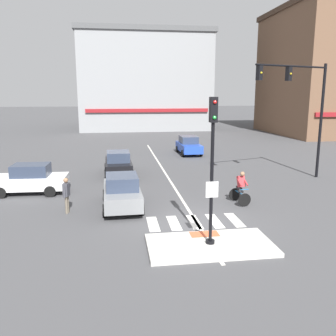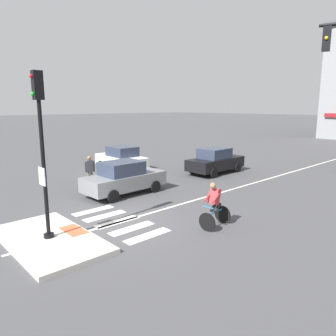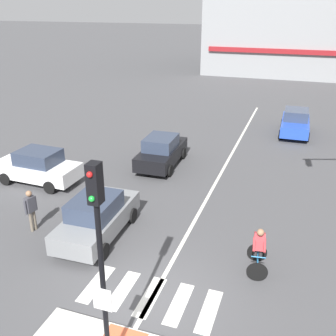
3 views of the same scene
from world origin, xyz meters
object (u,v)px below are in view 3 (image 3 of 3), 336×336
object	(u,v)px
car_grey_westbound_near	(97,217)
signal_pole	(100,256)
car_black_westbound_far	(162,151)
car_white_cross_left	(38,167)
car_blue_eastbound_distant	(295,122)
pedestrian_at_curb_left	(31,207)
cyclist	(259,249)

from	to	relation	value
car_grey_westbound_near	signal_pole	bearing A→B (deg)	-59.06
car_black_westbound_far	car_white_cross_left	bearing A→B (deg)	-141.15
car_blue_eastbound_distant	pedestrian_at_curb_left	distance (m)	17.89
car_grey_westbound_near	pedestrian_at_curb_left	size ratio (longest dim) A/B	2.48
car_grey_westbound_near	car_white_cross_left	distance (m)	5.98
cyclist	car_white_cross_left	bearing A→B (deg)	162.06
car_blue_eastbound_distant	pedestrian_at_curb_left	bearing A→B (deg)	-119.58
car_blue_eastbound_distant	signal_pole	bearing A→B (deg)	-99.22
signal_pole	cyclist	xyz separation A→B (m)	(2.81, 4.86, -2.37)
signal_pole	pedestrian_at_curb_left	bearing A→B (deg)	140.29
signal_pole	car_blue_eastbound_distant	bearing A→B (deg)	80.78
car_grey_westbound_near	car_white_cross_left	size ratio (longest dim) A/B	1.00
car_grey_westbound_near	pedestrian_at_curb_left	xyz separation A→B (m)	(-2.53, -0.44, 0.17)
signal_pole	cyclist	bearing A→B (deg)	59.92
car_grey_westbound_near	pedestrian_at_curb_left	world-z (taller)	pedestrian_at_curb_left
signal_pole	car_white_cross_left	size ratio (longest dim) A/B	1.24
car_blue_eastbound_distant	pedestrian_at_curb_left	world-z (taller)	pedestrian_at_curb_left
car_blue_eastbound_distant	pedestrian_at_curb_left	xyz separation A→B (m)	(-8.83, -15.56, 0.17)
car_blue_eastbound_distant	car_black_westbound_far	bearing A→B (deg)	-129.14
car_black_westbound_far	car_white_cross_left	size ratio (longest dim) A/B	1.00
car_black_westbound_far	cyclist	distance (m)	9.52
car_white_cross_left	car_grey_westbound_near	bearing A→B (deg)	-33.56
cyclist	car_black_westbound_far	bearing A→B (deg)	128.80
signal_pole	car_grey_westbound_near	world-z (taller)	signal_pole
car_white_cross_left	cyclist	size ratio (longest dim) A/B	2.47
signal_pole	car_black_westbound_far	size ratio (longest dim) A/B	1.24
car_blue_eastbound_distant	car_black_westbound_far	xyz separation A→B (m)	(-6.43, -7.90, 0.00)
car_black_westbound_far	car_grey_westbound_near	xyz separation A→B (m)	(0.12, -7.22, 0.00)
car_black_westbound_far	pedestrian_at_curb_left	world-z (taller)	pedestrian_at_curb_left
signal_pole	car_blue_eastbound_distant	distance (m)	20.59
car_blue_eastbound_distant	pedestrian_at_curb_left	size ratio (longest dim) A/B	2.47
car_black_westbound_far	car_white_cross_left	world-z (taller)	same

